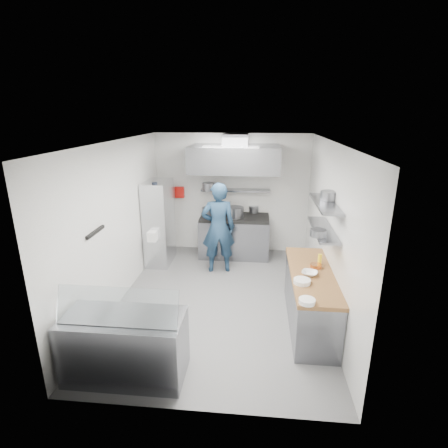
# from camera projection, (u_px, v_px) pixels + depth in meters

# --- Properties ---
(floor) EXTENTS (5.00, 5.00, 0.00)m
(floor) POSITION_uv_depth(u_px,v_px,m) (221.00, 299.00, 6.34)
(floor) COLOR #5C5C5E
(floor) RESTS_ON ground
(ceiling) EXTENTS (5.00, 5.00, 0.00)m
(ceiling) POSITION_uv_depth(u_px,v_px,m) (220.00, 142.00, 5.49)
(ceiling) COLOR silver
(ceiling) RESTS_ON wall_back
(wall_back) EXTENTS (3.60, 2.80, 0.02)m
(wall_back) POSITION_uv_depth(u_px,v_px,m) (232.00, 194.00, 8.29)
(wall_back) COLOR white
(wall_back) RESTS_ON floor
(wall_front) EXTENTS (3.60, 2.80, 0.02)m
(wall_front) POSITION_uv_depth(u_px,v_px,m) (194.00, 303.00, 3.55)
(wall_front) COLOR white
(wall_front) RESTS_ON floor
(wall_left) EXTENTS (2.80, 5.00, 0.02)m
(wall_left) POSITION_uv_depth(u_px,v_px,m) (118.00, 223.00, 6.08)
(wall_left) COLOR white
(wall_left) RESTS_ON floor
(wall_right) EXTENTS (2.80, 5.00, 0.02)m
(wall_right) POSITION_uv_depth(u_px,v_px,m) (329.00, 230.00, 5.75)
(wall_right) COLOR white
(wall_right) RESTS_ON floor
(gas_range) EXTENTS (1.60, 0.80, 0.90)m
(gas_range) POSITION_uv_depth(u_px,v_px,m) (234.00, 237.00, 8.19)
(gas_range) COLOR gray
(gas_range) RESTS_ON floor
(cooktop) EXTENTS (1.57, 0.78, 0.06)m
(cooktop) POSITION_uv_depth(u_px,v_px,m) (235.00, 218.00, 8.04)
(cooktop) COLOR black
(cooktop) RESTS_ON gas_range
(stock_pot_left) EXTENTS (0.28, 0.28, 0.20)m
(stock_pot_left) POSITION_uv_depth(u_px,v_px,m) (208.00, 212.00, 8.04)
(stock_pot_left) COLOR slate
(stock_pot_left) RESTS_ON cooktop
(stock_pot_mid) EXTENTS (0.37, 0.37, 0.24)m
(stock_pot_mid) POSITION_uv_depth(u_px,v_px,m) (235.00, 212.00, 7.92)
(stock_pot_mid) COLOR slate
(stock_pot_mid) RESTS_ON cooktop
(stock_pot_right) EXTENTS (0.23, 0.23, 0.16)m
(stock_pot_right) POSITION_uv_depth(u_px,v_px,m) (254.00, 209.00, 8.32)
(stock_pot_right) COLOR slate
(stock_pot_right) RESTS_ON cooktop
(over_range_shelf) EXTENTS (1.60, 0.30, 0.04)m
(over_range_shelf) POSITION_uv_depth(u_px,v_px,m) (236.00, 190.00, 8.09)
(over_range_shelf) COLOR gray
(over_range_shelf) RESTS_ON wall_back
(shelf_pot_a) EXTENTS (0.28, 0.28, 0.18)m
(shelf_pot_a) POSITION_uv_depth(u_px,v_px,m) (209.00, 187.00, 7.94)
(shelf_pot_a) COLOR slate
(shelf_pot_a) RESTS_ON over_range_shelf
(extractor_hood) EXTENTS (1.90, 1.15, 0.55)m
(extractor_hood) POSITION_uv_depth(u_px,v_px,m) (235.00, 159.00, 7.46)
(extractor_hood) COLOR gray
(extractor_hood) RESTS_ON wall_back
(hood_duct) EXTENTS (0.55, 0.55, 0.24)m
(hood_duct) POSITION_uv_depth(u_px,v_px,m) (236.00, 140.00, 7.55)
(hood_duct) COLOR slate
(hood_duct) RESTS_ON extractor_hood
(red_firebox) EXTENTS (0.22, 0.10, 0.26)m
(red_firebox) POSITION_uv_depth(u_px,v_px,m) (179.00, 192.00, 8.34)
(red_firebox) COLOR red
(red_firebox) RESTS_ON wall_back
(chef) EXTENTS (0.77, 0.58, 1.91)m
(chef) POSITION_uv_depth(u_px,v_px,m) (218.00, 228.00, 7.24)
(chef) COLOR #19314C
(chef) RESTS_ON floor
(wire_rack) EXTENTS (0.50, 0.90, 1.85)m
(wire_rack) POSITION_uv_depth(u_px,v_px,m) (159.00, 223.00, 7.69)
(wire_rack) COLOR silver
(wire_rack) RESTS_ON floor
(rack_bin_a) EXTENTS (0.18, 0.22, 0.20)m
(rack_bin_a) POSITION_uv_depth(u_px,v_px,m) (153.00, 236.00, 7.22)
(rack_bin_a) COLOR white
(rack_bin_a) RESTS_ON wire_rack
(rack_bin_b) EXTENTS (0.14, 0.17, 0.15)m
(rack_bin_b) POSITION_uv_depth(u_px,v_px,m) (157.00, 208.00, 7.46)
(rack_bin_b) COLOR yellow
(rack_bin_b) RESTS_ON wire_rack
(rack_jar) EXTENTS (0.11, 0.11, 0.18)m
(rack_jar) POSITION_uv_depth(u_px,v_px,m) (155.00, 187.00, 7.10)
(rack_jar) COLOR black
(rack_jar) RESTS_ON wire_rack
(knife_strip) EXTENTS (0.04, 0.55, 0.05)m
(knife_strip) POSITION_uv_depth(u_px,v_px,m) (95.00, 232.00, 5.18)
(knife_strip) COLOR black
(knife_strip) RESTS_ON wall_left
(prep_counter_base) EXTENTS (0.62, 2.00, 0.84)m
(prep_counter_base) POSITION_uv_depth(u_px,v_px,m) (310.00, 300.00, 5.51)
(prep_counter_base) COLOR gray
(prep_counter_base) RESTS_ON floor
(prep_counter_top) EXTENTS (0.65, 2.04, 0.06)m
(prep_counter_top) POSITION_uv_depth(u_px,v_px,m) (312.00, 274.00, 5.37)
(prep_counter_top) COLOR brown
(prep_counter_top) RESTS_ON prep_counter_base
(plate_stack_a) EXTENTS (0.21, 0.21, 0.06)m
(plate_stack_a) POSITION_uv_depth(u_px,v_px,m) (307.00, 301.00, 4.49)
(plate_stack_a) COLOR white
(plate_stack_a) RESTS_ON prep_counter_top
(plate_stack_b) EXTENTS (0.24, 0.24, 0.06)m
(plate_stack_b) POSITION_uv_depth(u_px,v_px,m) (302.00, 281.00, 5.01)
(plate_stack_b) COLOR white
(plate_stack_b) RESTS_ON prep_counter_top
(copper_pan) EXTENTS (0.18, 0.18, 0.06)m
(copper_pan) POSITION_uv_depth(u_px,v_px,m) (316.00, 266.00, 5.52)
(copper_pan) COLOR orange
(copper_pan) RESTS_ON prep_counter_top
(squeeze_bottle) EXTENTS (0.06, 0.06, 0.18)m
(squeeze_bottle) POSITION_uv_depth(u_px,v_px,m) (320.00, 260.00, 5.60)
(squeeze_bottle) COLOR yellow
(squeeze_bottle) RESTS_ON prep_counter_top
(mixing_bowl) EXTENTS (0.29, 0.29, 0.06)m
(mixing_bowl) POSITION_uv_depth(u_px,v_px,m) (310.00, 273.00, 5.27)
(mixing_bowl) COLOR white
(mixing_bowl) RESTS_ON prep_counter_top
(wall_shelf_lower) EXTENTS (0.30, 1.30, 0.04)m
(wall_shelf_lower) POSITION_uv_depth(u_px,v_px,m) (323.00, 229.00, 5.45)
(wall_shelf_lower) COLOR gray
(wall_shelf_lower) RESTS_ON wall_right
(wall_shelf_upper) EXTENTS (0.30, 1.30, 0.04)m
(wall_shelf_upper) POSITION_uv_depth(u_px,v_px,m) (325.00, 203.00, 5.32)
(wall_shelf_upper) COLOR gray
(wall_shelf_upper) RESTS_ON wall_right
(shelf_pot_c) EXTENTS (0.24, 0.24, 0.10)m
(shelf_pot_c) POSITION_uv_depth(u_px,v_px,m) (318.00, 233.00, 5.08)
(shelf_pot_c) COLOR slate
(shelf_pot_c) RESTS_ON wall_shelf_lower
(shelf_pot_d) EXTENTS (0.25, 0.25, 0.14)m
(shelf_pot_d) POSITION_uv_depth(u_px,v_px,m) (329.00, 195.00, 5.43)
(shelf_pot_d) COLOR slate
(shelf_pot_d) RESTS_ON wall_shelf_upper
(display_case) EXTENTS (1.50, 0.70, 0.85)m
(display_case) POSITION_uv_depth(u_px,v_px,m) (125.00, 346.00, 4.41)
(display_case) COLOR gray
(display_case) RESTS_ON floor
(display_glass) EXTENTS (1.47, 0.19, 0.42)m
(display_glass) POSITION_uv_depth(u_px,v_px,m) (117.00, 306.00, 4.10)
(display_glass) COLOR silver
(display_glass) RESTS_ON display_case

